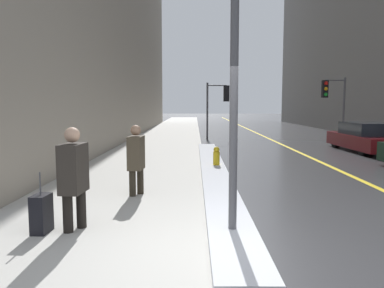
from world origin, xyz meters
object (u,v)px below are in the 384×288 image
(pedestrian_in_glasses, at_px, (74,174))
(pedestrian_with_shoulder_bag, at_px, (136,157))
(lamp_post, at_px, (234,55))
(rolling_suitcase, at_px, (41,214))
(traffic_light_far, at_px, (332,96))
(traffic_light_near, at_px, (220,99))
(fire_hydrant, at_px, (216,158))
(parked_car_maroon, at_px, (367,138))

(pedestrian_in_glasses, xyz_separation_m, pedestrian_with_shoulder_bag, (0.61, 2.29, -0.05))
(lamp_post, relative_size, pedestrian_in_glasses, 2.71)
(rolling_suitcase, bearing_deg, traffic_light_far, 150.43)
(lamp_post, distance_m, traffic_light_near, 15.99)
(pedestrian_in_glasses, xyz_separation_m, rolling_suitcase, (-0.47, -0.14, -0.59))
(traffic_light_near, xyz_separation_m, pedestrian_in_glasses, (-3.29, -15.66, -1.40))
(traffic_light_far, bearing_deg, fire_hydrant, 43.51)
(traffic_light_near, relative_size, pedestrian_with_shoulder_bag, 2.09)
(traffic_light_far, height_order, pedestrian_in_glasses, traffic_light_far)
(pedestrian_with_shoulder_bag, xyz_separation_m, parked_car_maroon, (8.53, 7.79, -0.27))
(pedestrian_in_glasses, xyz_separation_m, fire_hydrant, (2.53, 5.57, -0.55))
(lamp_post, xyz_separation_m, parked_car_maroon, (6.71, 10.39, -2.08))
(rolling_suitcase, bearing_deg, fire_hydrant, 156.59)
(traffic_light_far, distance_m, pedestrian_in_glasses, 16.74)
(pedestrian_in_glasses, distance_m, fire_hydrant, 6.14)
(traffic_light_near, height_order, fire_hydrant, traffic_light_near)
(pedestrian_in_glasses, relative_size, rolling_suitcase, 1.71)
(traffic_light_near, bearing_deg, rolling_suitcase, -112.90)
(traffic_light_near, bearing_deg, parked_car_maroon, -53.11)
(traffic_light_far, xyz_separation_m, fire_hydrant, (-6.50, -8.45, -2.09))
(lamp_post, xyz_separation_m, fire_hydrant, (0.10, 5.88, -2.32))
(parked_car_maroon, distance_m, fire_hydrant, 8.01)
(pedestrian_with_shoulder_bag, distance_m, rolling_suitcase, 2.72)
(pedestrian_in_glasses, height_order, pedestrian_with_shoulder_bag, pedestrian_in_glasses)
(traffic_light_near, height_order, pedestrian_in_glasses, traffic_light_near)
(pedestrian_in_glasses, height_order, fire_hydrant, pedestrian_in_glasses)
(pedestrian_in_glasses, bearing_deg, pedestrian_with_shoulder_bag, 169.39)
(traffic_light_far, distance_m, pedestrian_with_shoulder_bag, 14.52)
(lamp_post, distance_m, pedestrian_in_glasses, 3.02)
(pedestrian_with_shoulder_bag, relative_size, fire_hydrant, 2.18)
(traffic_light_near, height_order, traffic_light_far, traffic_light_far)
(rolling_suitcase, bearing_deg, parked_car_maroon, 141.08)
(traffic_light_far, height_order, rolling_suitcase, traffic_light_far)
(traffic_light_near, distance_m, pedestrian_in_glasses, 16.06)
(fire_hydrant, bearing_deg, traffic_light_near, 85.70)
(parked_car_maroon, relative_size, fire_hydrant, 6.25)
(rolling_suitcase, bearing_deg, pedestrian_with_shoulder_bag, 160.42)
(pedestrian_with_shoulder_bag, relative_size, parked_car_maroon, 0.35)
(lamp_post, bearing_deg, pedestrian_with_shoulder_bag, 124.98)
(pedestrian_with_shoulder_bag, bearing_deg, parked_car_maroon, 136.70)
(traffic_light_far, bearing_deg, parked_car_maroon, 82.70)
(traffic_light_far, distance_m, parked_car_maroon, 4.35)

